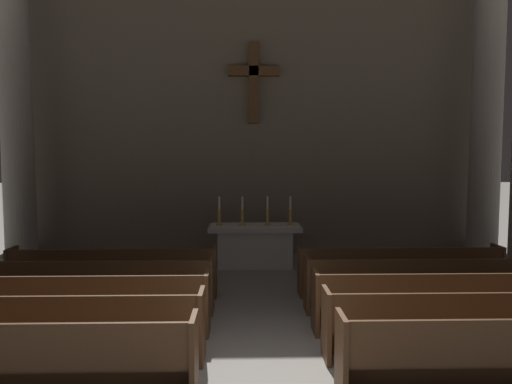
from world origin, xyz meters
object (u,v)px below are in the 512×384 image
at_px(candlestick_outer_left, 219,216).
at_px(pew_left_row_3, 79,304).
at_px(pew_right_row_1, 512,355).
at_px(pew_right_row_4, 418,284).
at_px(pew_left_row_5, 114,272).
at_px(candlestick_outer_right, 290,216).
at_px(column_right_fourth, 486,123).
at_px(altar, 255,245).
at_px(pew_left_row_4, 98,286).
at_px(candlestick_inner_right, 267,216).
at_px(pew_right_row_5, 400,270).
at_px(pew_left_row_2, 53,328).
at_px(candlestick_inner_left, 242,216).
at_px(pew_right_row_3, 441,301).
at_px(pew_left_row_1, 17,360).
at_px(pew_right_row_2, 471,324).
at_px(column_left_fourth, 17,122).

bearing_deg(candlestick_outer_left, pew_left_row_3, -113.24).
distance_m(pew_right_row_1, pew_right_row_4, 2.95).
distance_m(pew_left_row_5, candlestick_outer_right, 4.38).
relative_size(column_right_fourth, altar, 3.24).
distance_m(pew_left_row_3, pew_left_row_4, 0.98).
xyz_separation_m(pew_left_row_3, candlestick_outer_left, (1.88, 4.38, 0.75)).
distance_m(pew_left_row_3, candlestick_inner_right, 5.38).
xyz_separation_m(pew_left_row_3, pew_right_row_5, (5.46, 1.97, 0.00)).
distance_m(pew_right_row_5, candlestick_outer_right, 3.15).
bearing_deg(pew_left_row_2, candlestick_inner_left, 65.62).
relative_size(pew_right_row_3, candlestick_inner_left, 5.68).
xyz_separation_m(pew_left_row_2, pew_right_row_3, (5.46, 0.98, 0.00)).
xyz_separation_m(pew_left_row_1, candlestick_outer_right, (3.58, 6.35, 0.75)).
bearing_deg(candlestick_outer_left, pew_right_row_3, -50.73).
bearing_deg(pew_right_row_4, candlestick_inner_left, 131.75).
bearing_deg(altar, candlestick_outer_right, 0.00).
relative_size(pew_right_row_2, pew_right_row_4, 1.00).
relative_size(pew_right_row_3, pew_right_row_4, 1.00).
bearing_deg(altar, pew_right_row_5, -41.44).
xyz_separation_m(pew_left_row_3, pew_left_row_5, (0.00, 1.97, 0.00)).
bearing_deg(pew_left_row_2, column_right_fourth, 34.94).
height_order(pew_left_row_2, pew_right_row_2, same).
relative_size(pew_left_row_1, column_left_fourth, 0.54).
relative_size(pew_right_row_3, candlestick_outer_right, 5.68).
bearing_deg(pew_left_row_1, candlestick_outer_left, 73.50).
bearing_deg(pew_right_row_2, column_left_fourth, 145.06).
distance_m(pew_right_row_1, candlestick_outer_left, 7.33).
distance_m(pew_right_row_2, candlestick_inner_right, 5.93).
height_order(pew_right_row_2, column_left_fourth, column_left_fourth).
xyz_separation_m(column_right_fourth, candlestick_inner_left, (-6.13, -0.62, -2.25)).
xyz_separation_m(column_left_fourth, altar, (5.83, -0.62, -2.95)).
relative_size(pew_left_row_3, altar, 1.77).
relative_size(altar, candlestick_outer_right, 3.22).
relative_size(pew_left_row_2, pew_right_row_4, 1.00).
height_order(pew_right_row_2, candlestick_outer_left, candlestick_outer_left).
xyz_separation_m(candlestick_inner_right, candlestick_outer_right, (0.55, 0.00, 0.00)).
height_order(pew_left_row_3, column_right_fourth, column_right_fourth).
xyz_separation_m(pew_left_row_1, pew_right_row_4, (5.46, 2.95, 0.00)).
bearing_deg(pew_left_row_2, pew_right_row_2, 0.00).
relative_size(pew_left_row_4, pew_right_row_5, 1.00).
distance_m(pew_left_row_2, candlestick_inner_right, 6.20).
xyz_separation_m(pew_left_row_3, pew_right_row_1, (5.46, -1.97, 0.00)).
relative_size(pew_left_row_2, pew_right_row_1, 1.00).
distance_m(pew_right_row_2, pew_right_row_5, 2.95).
xyz_separation_m(pew_left_row_3, pew_right_row_3, (5.46, 0.00, 0.00)).
relative_size(pew_right_row_3, column_right_fourth, 0.54).
relative_size(pew_left_row_4, candlestick_inner_right, 5.68).
height_order(pew_right_row_1, altar, altar).
distance_m(pew_left_row_1, candlestick_outer_left, 6.66).
bearing_deg(pew_right_row_1, pew_left_row_5, 144.20).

